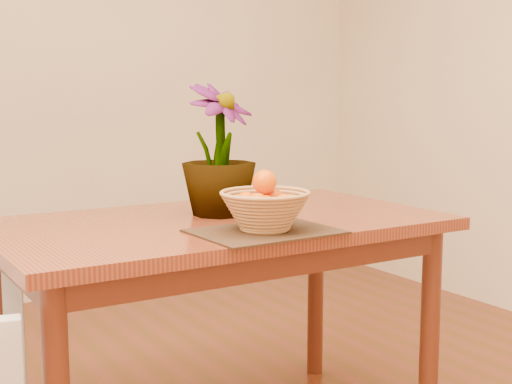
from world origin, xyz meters
TOP-DOWN VIEW (x-y plane):
  - wall_back at (0.00, 2.25)m, footprint 4.00×0.02m
  - table at (0.00, 0.30)m, footprint 1.40×0.80m
  - placemat at (0.00, 0.03)m, footprint 0.40×0.31m
  - wicker_basket at (0.00, 0.03)m, footprint 0.26×0.26m
  - orange_pile at (0.01, 0.04)m, footprint 0.17×0.16m
  - potted_plant at (0.03, 0.36)m, footprint 0.32×0.32m

SIDE VIEW (x-z plane):
  - table at x=0.00m, z-range 0.29..1.04m
  - placemat at x=0.00m, z-range 0.75..0.76m
  - wicker_basket at x=0.00m, z-range 0.75..0.86m
  - orange_pile at x=0.01m, z-range 0.78..0.91m
  - potted_plant at x=0.03m, z-range 0.75..1.18m
  - wall_back at x=0.00m, z-range 0.00..2.70m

